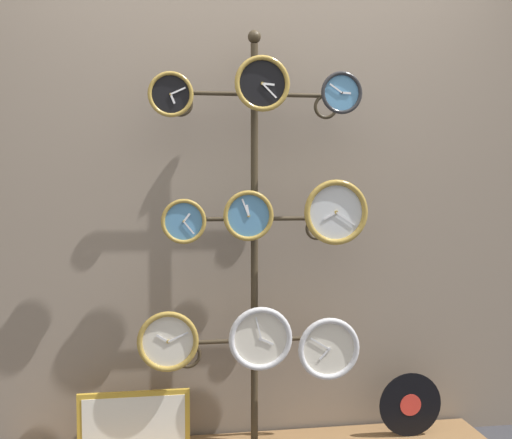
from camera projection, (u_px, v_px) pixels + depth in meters
The scene contains 13 objects.
shop_wall at pixel (249, 156), 2.87m from camera, with size 4.40×0.04×2.80m.
display_stand at pixel (254, 321), 2.76m from camera, with size 0.78×0.38×1.96m.
clock_top_left at pixel (171, 94), 2.55m from camera, with size 0.20×0.04×0.20m.
clock_top_center at pixel (262, 84), 2.58m from camera, with size 0.24×0.04×0.24m.
clock_top_right at pixel (341, 93), 2.66m from camera, with size 0.19×0.04×0.19m.
clock_middle_left at pixel (184, 221), 2.58m from camera, with size 0.20×0.04×0.20m.
clock_middle_center at pixel (248, 216), 2.62m from camera, with size 0.22×0.04×0.22m.
clock_middle_right at pixel (336, 212), 2.70m from camera, with size 0.30×0.04×0.30m.
clock_bottom_left at pixel (168, 341), 2.60m from camera, with size 0.27×0.04×0.27m.
clock_bottom_center at pixel (260, 338), 2.65m from camera, with size 0.29×0.04×0.29m.
clock_bottom_right at pixel (329, 349), 2.71m from camera, with size 0.29×0.04×0.29m.
vinyl_record at pixel (410, 405), 2.85m from camera, with size 0.31×0.01×0.31m.
picture_frame at pixel (134, 423), 2.66m from camera, with size 0.49×0.02×0.29m.
Camera 1 is at (-0.40, -2.29, 1.28)m, focal length 42.00 mm.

